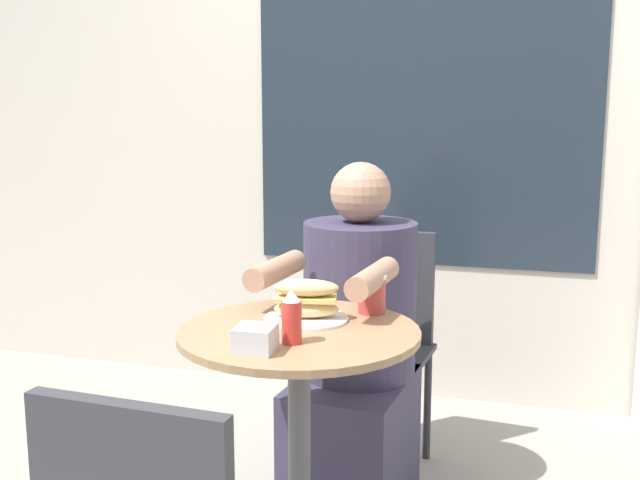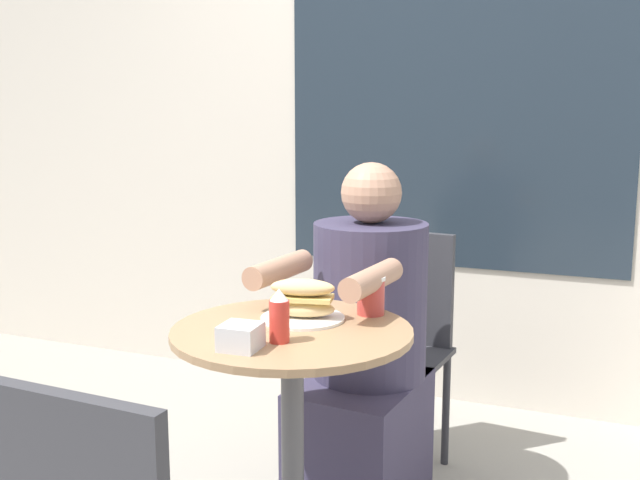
% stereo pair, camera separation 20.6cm
% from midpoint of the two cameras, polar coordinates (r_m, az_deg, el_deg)
% --- Properties ---
extents(storefront_wall, '(8.00, 0.09, 2.80)m').
position_cam_midpoint_polar(storefront_wall, '(3.38, 5.09, 11.35)').
color(storefront_wall, beige).
rests_on(storefront_wall, ground_plane).
extents(cafe_table, '(0.62, 0.62, 0.76)m').
position_cam_midpoint_polar(cafe_table, '(2.00, -4.61, -12.62)').
color(cafe_table, '#997551').
rests_on(cafe_table, ground_plane).
extents(diner_chair, '(0.41, 0.41, 0.87)m').
position_cam_midpoint_polar(diner_chair, '(2.77, 2.54, -6.65)').
color(diner_chair, '#333338').
rests_on(diner_chair, ground_plane).
extents(seated_diner, '(0.41, 0.67, 1.15)m').
position_cam_midpoint_polar(seated_diner, '(2.46, 0.29, -9.50)').
color(seated_diner, '#38334C').
rests_on(seated_diner, ground_plane).
extents(sandwich_on_plate, '(0.23, 0.23, 0.11)m').
position_cam_midpoint_polar(sandwich_on_plate, '(2.00, -4.01, -4.85)').
color(sandwich_on_plate, white).
rests_on(sandwich_on_plate, cafe_table).
extents(drink_cup, '(0.08, 0.08, 0.11)m').
position_cam_midpoint_polar(drink_cup, '(2.06, 1.12, -4.16)').
color(drink_cup, '#B73D38').
rests_on(drink_cup, cafe_table).
extents(napkin_box, '(0.10, 0.10, 0.06)m').
position_cam_midpoint_polar(napkin_box, '(1.76, -8.33, -7.52)').
color(napkin_box, silver).
rests_on(napkin_box, cafe_table).
extents(condiment_bottle, '(0.05, 0.05, 0.13)m').
position_cam_midpoint_polar(condiment_bottle, '(1.80, -5.47, -5.93)').
color(condiment_bottle, red).
rests_on(condiment_bottle, cafe_table).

